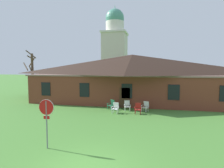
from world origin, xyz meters
name	(u,v)px	position (x,y,z in m)	size (l,w,h in m)	color
brick_building	(132,77)	(0.00, 17.21, 2.97)	(23.93, 10.40, 5.83)	brown
dome_tower	(115,50)	(-5.30, 32.45, 7.88)	(5.18, 5.18, 17.39)	beige
stop_sign	(46,114)	(-2.68, 1.69, 1.79)	(0.81, 0.08, 2.53)	slate
lawn_chair_by_porch	(112,104)	(-1.41, 11.29, 0.50)	(0.84, 0.86, 0.96)	#28704C
lawn_chair_near_door	(115,108)	(-0.72, 9.82, 0.50)	(0.67, 0.70, 0.96)	white
lawn_chair_left_end	(127,105)	(0.18, 11.14, 0.50)	(0.73, 0.77, 0.96)	white
lawn_chair_middle	(138,108)	(1.31, 10.01, 0.50)	(0.64, 0.67, 0.96)	maroon
lawn_chair_right_end	(145,106)	(1.94, 11.05, 0.50)	(0.80, 0.84, 0.96)	silver
bare_tree_beside_building	(32,72)	(-15.33, 18.38, 3.54)	(2.36, 2.11, 6.78)	brown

